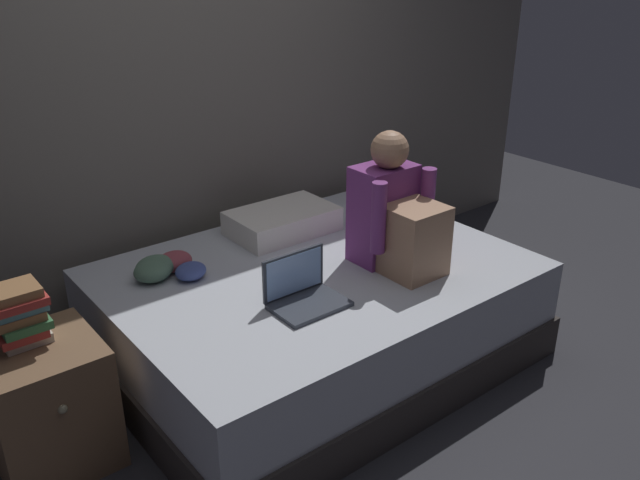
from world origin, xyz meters
name	(u,v)px	position (x,y,z in m)	size (l,w,h in m)	color
ground_plane	(322,399)	(0.00, 0.00, 0.00)	(8.00, 8.00, 0.00)	#2D2D33
wall_back	(177,71)	(0.00, 1.20, 1.35)	(5.60, 0.10, 2.70)	slate
bed	(316,313)	(0.20, 0.30, 0.25)	(2.00, 1.50, 0.51)	#332D2B
nightstand	(48,405)	(-1.10, 0.37, 0.27)	(0.44, 0.46, 0.54)	brown
person_sitting	(396,216)	(0.52, 0.09, 0.76)	(0.39, 0.44, 0.66)	#75337A
laptop	(303,292)	(-0.06, 0.05, 0.57)	(0.32, 0.23, 0.22)	#333842
pillow	(282,221)	(0.32, 0.75, 0.58)	(0.56, 0.36, 0.13)	silver
book_stack	(19,315)	(-1.13, 0.42, 0.67)	(0.22, 0.18, 0.25)	beige
clothes_pile	(165,267)	(-0.42, 0.66, 0.56)	(0.31, 0.27, 0.10)	#3D4C8E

